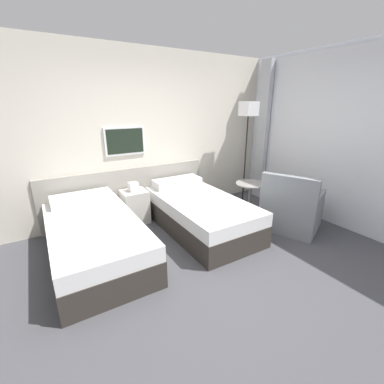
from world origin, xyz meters
The scene contains 9 objects.
ground_plane centered at (0.00, 0.00, 0.00)m, with size 16.00×16.00×0.00m, color #47474C.
wall_headboard centered at (-0.02, 2.03, 1.30)m, with size 10.00×0.10×2.70m.
wall_window centered at (2.50, -0.14, 1.34)m, with size 0.21×4.50×2.70m.
bed_near_door centered at (-1.06, 1.00, 0.26)m, with size 1.03×1.95×0.64m.
bed_near_window centered at (0.50, 1.00, 0.26)m, with size 1.03×1.95×0.64m.
nightstand centered at (-0.28, 1.74, 0.28)m, with size 0.40×0.37×0.68m.
floor_lamp centered at (1.83, 1.49, 1.64)m, with size 0.26×0.26×1.90m.
side_table centered at (1.48, 0.94, 0.42)m, with size 0.50×0.50×0.60m.
armchair centered at (1.72, 0.28, 0.29)m, with size 1.03×1.04×0.91m.
Camera 1 is at (-1.50, -2.06, 1.86)m, focal length 24.00 mm.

